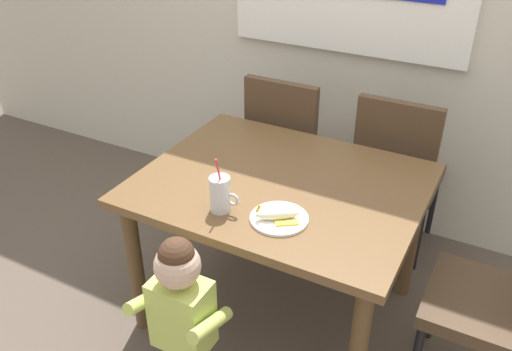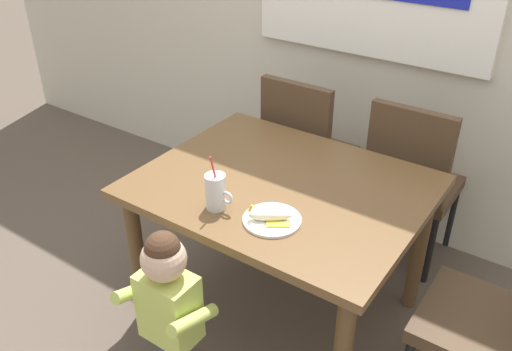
# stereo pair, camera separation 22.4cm
# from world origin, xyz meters

# --- Properties ---
(ground_plane) EXTENTS (24.00, 24.00, 0.00)m
(ground_plane) POSITION_xyz_m (0.00, 0.00, 0.00)
(ground_plane) COLOR brown
(dining_table) EXTENTS (1.21, 0.98, 0.75)m
(dining_table) POSITION_xyz_m (0.00, 0.00, 0.64)
(dining_table) COLOR brown
(dining_table) RESTS_ON ground
(dining_chair_left) EXTENTS (0.44, 0.45, 0.96)m
(dining_chair_left) POSITION_xyz_m (-0.28, 0.70, 0.54)
(dining_chair_left) COLOR #4C3826
(dining_chair_left) RESTS_ON ground
(dining_chair_right) EXTENTS (0.44, 0.45, 0.96)m
(dining_chair_right) POSITION_xyz_m (0.34, 0.73, 0.54)
(dining_chair_right) COLOR #4C3826
(dining_chair_right) RESTS_ON ground
(dining_chair_far) EXTENTS (0.44, 0.44, 0.96)m
(dining_chair_far) POSITION_xyz_m (0.99, -0.03, 0.54)
(dining_chair_far) COLOR #4C3826
(dining_chair_far) RESTS_ON ground
(toddler_standing) EXTENTS (0.33, 0.24, 0.84)m
(toddler_standing) POSITION_xyz_m (-0.09, -0.66, 0.53)
(toddler_standing) COLOR #3F4760
(toddler_standing) RESTS_ON ground
(milk_cup) EXTENTS (0.13, 0.08, 0.25)m
(milk_cup) POSITION_xyz_m (-0.12, -0.31, 0.82)
(milk_cup) COLOR silver
(milk_cup) RESTS_ON dining_table
(snack_plate) EXTENTS (0.23, 0.23, 0.01)m
(snack_plate) POSITION_xyz_m (0.12, -0.27, 0.75)
(snack_plate) COLOR white
(snack_plate) RESTS_ON dining_table
(peeled_banana) EXTENTS (0.17, 0.15, 0.07)m
(peeled_banana) POSITION_xyz_m (0.12, -0.28, 0.78)
(peeled_banana) COLOR #F4EAC6
(peeled_banana) RESTS_ON snack_plate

